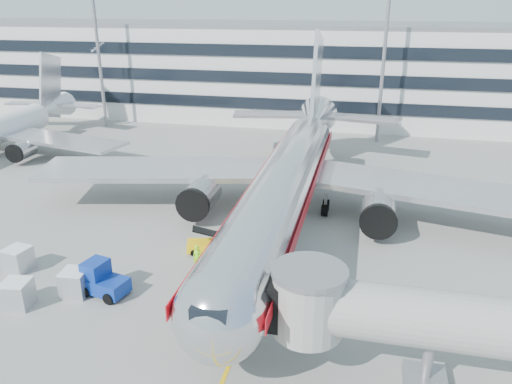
% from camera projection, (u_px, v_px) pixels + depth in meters
% --- Properties ---
extents(ground, '(180.00, 180.00, 0.00)m').
position_uv_depth(ground, '(262.00, 284.00, 35.84)').
color(ground, gray).
rests_on(ground, ground).
extents(lead_in_line, '(0.25, 70.00, 0.01)m').
position_uv_depth(lead_in_line, '(285.00, 227.00, 44.94)').
color(lead_in_line, yellow).
rests_on(lead_in_line, ground).
extents(main_jet, '(50.95, 48.70, 16.06)m').
position_uv_depth(main_jet, '(289.00, 177.00, 44.99)').
color(main_jet, silver).
rests_on(main_jet, ground).
extents(jet_bridge, '(17.80, 4.50, 7.00)m').
position_uv_depth(jet_bridge, '(469.00, 329.00, 24.65)').
color(jet_bridge, silver).
rests_on(jet_bridge, ground).
extents(terminal, '(150.00, 24.25, 15.60)m').
position_uv_depth(terminal, '(333.00, 71.00, 85.81)').
color(terminal, silver).
rests_on(terminal, ground).
extents(light_mast_west, '(2.40, 1.20, 25.45)m').
position_uv_depth(light_mast_west, '(96.00, 30.00, 75.98)').
color(light_mast_west, gray).
rests_on(light_mast_west, ground).
extents(light_mast_centre, '(2.40, 1.20, 25.45)m').
position_uv_depth(light_mast_centre, '(386.00, 34.00, 67.10)').
color(light_mast_centre, gray).
rests_on(light_mast_centre, ground).
extents(belt_loader, '(4.58, 2.70, 2.14)m').
position_uv_depth(belt_loader, '(214.00, 244.00, 40.39)').
color(belt_loader, yellow).
rests_on(belt_loader, ground).
extents(baggage_tug, '(3.52, 2.64, 2.39)m').
position_uv_depth(baggage_tug, '(102.00, 280.00, 34.40)').
color(baggage_tug, navy).
rests_on(baggage_tug, ground).
extents(cargo_container_left, '(1.86, 1.86, 1.83)m').
position_uv_depth(cargo_container_left, '(75.00, 283.00, 34.33)').
color(cargo_container_left, '#B9BCC1').
rests_on(cargo_container_left, ground).
extents(cargo_container_right, '(1.93, 1.93, 1.81)m').
position_uv_depth(cargo_container_right, '(18.00, 259.00, 37.50)').
color(cargo_container_right, '#B9BCC1').
rests_on(cargo_container_right, ground).
extents(cargo_container_front, '(1.98, 1.98, 1.85)m').
position_uv_depth(cargo_container_front, '(17.00, 294.00, 32.99)').
color(cargo_container_front, '#B9BCC1').
rests_on(cargo_container_front, ground).
extents(ramp_worker, '(0.78, 0.62, 1.86)m').
position_uv_depth(ramp_worker, '(197.00, 257.00, 37.74)').
color(ramp_worker, '#95FF1A').
rests_on(ramp_worker, ground).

